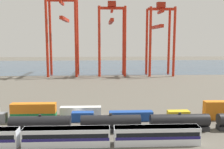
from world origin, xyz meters
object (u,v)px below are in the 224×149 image
Objects in this scene: freight_tank_row at (145,123)px; passenger_train at (67,136)px; shipping_container_5 at (131,116)px; shipping_container_4 at (83,117)px; gantry_crane_central at (112,31)px; gantry_crane_west at (63,27)px; shipping_container_2 at (34,117)px; gantry_crane_east at (159,32)px.

passenger_train is at bearing -156.31° from freight_tank_row.
shipping_container_5 is (15.69, 16.50, -0.84)m from passenger_train.
freight_tank_row is 18.03m from shipping_container_4.
gantry_crane_central reaches higher than shipping_container_4.
gantry_crane_west is (-33.39, 99.99, 27.23)m from freight_tank_row.
passenger_train is 1.28× the size of gantry_crane_central.
freight_tank_row is at bearing 23.69° from passenger_train.
shipping_container_5 is at bearing 0.00° from shipping_container_2.
gantry_crane_central is at bearing 90.81° from shipping_container_5.
shipping_container_2 is 0.27× the size of gantry_crane_east.
shipping_container_5 is at bearing 46.44° from passenger_train.
passenger_train is 1.16× the size of gantry_crane_west.
shipping_container_5 is (26.68, 0.00, 0.00)m from shipping_container_2.
passenger_train is at bearing -56.31° from shipping_container_2.
gantry_crane_east is at bearing 65.58° from shipping_container_4.
shipping_container_2 is 95.79m from gantry_crane_west.
shipping_container_5 is at bearing -89.19° from gantry_crane_central.
gantry_crane_central is 1.01× the size of gantry_crane_east.
gantry_crane_east is (43.93, 108.06, 24.26)m from passenger_train.
shipping_container_2 is at bearing -105.42° from gantry_crane_central.
freight_tank_row is 8.91m from shipping_container_5.
shipping_container_2 is at bearing 180.00° from shipping_container_4.
passenger_train is at bearing -97.55° from gantry_crane_central.
shipping_container_4 is at bearing 81.91° from passenger_train.
gantry_crane_central is at bearing 82.55° from shipping_container_4.
shipping_container_2 is at bearing 163.77° from freight_tank_row.
shipping_container_4 is (13.34, 0.00, 0.00)m from shipping_container_2.
freight_tank_row is at bearing -73.41° from shipping_container_5.
shipping_container_2 is 0.27× the size of gantry_crane_central.
shipping_container_2 is at bearing 180.00° from shipping_container_5.
gantry_crane_west reaches higher than shipping_container_2.
shipping_container_4 is at bearing 0.00° from shipping_container_2.
shipping_container_2 is at bearing -87.39° from gantry_crane_west.
gantry_crane_east reaches higher than passenger_train.
gantry_crane_central reaches higher than shipping_container_5.
shipping_container_5 is 0.27× the size of gantry_crane_east.
shipping_container_5 is at bearing -107.14° from gantry_crane_east.
shipping_container_5 is 99.06m from gantry_crane_east.
shipping_container_4 is 96.40m from gantry_crane_central.
shipping_container_2 is 2.00× the size of shipping_container_4.
gantry_crane_west is 1.11× the size of gantry_crane_east.
freight_tank_row is 1.47× the size of gantry_crane_central.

